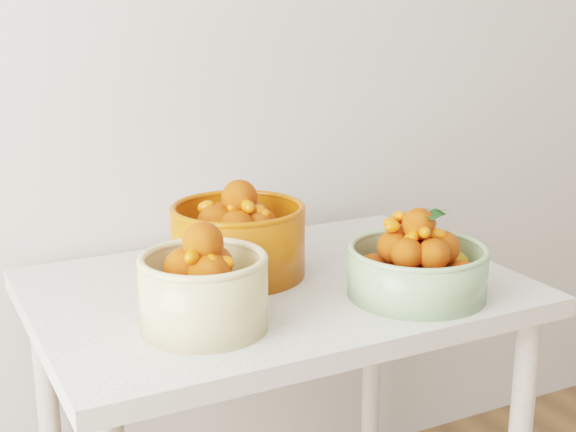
% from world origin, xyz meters
% --- Properties ---
extents(table, '(1.00, 0.70, 0.75)m').
position_xyz_m(table, '(-0.16, 1.60, 0.65)').
color(table, silver).
rests_on(table, ground).
extents(bowl_cream, '(0.28, 0.28, 0.20)m').
position_xyz_m(bowl_cream, '(-0.38, 1.45, 0.83)').
color(bowl_cream, '#D5C185').
rests_on(bowl_cream, table).
extents(bowl_green, '(0.36, 0.36, 0.18)m').
position_xyz_m(bowl_green, '(0.06, 1.41, 0.81)').
color(bowl_green, '#88B37E').
rests_on(bowl_green, table).
extents(bowl_orange, '(0.32, 0.32, 0.21)m').
position_xyz_m(bowl_orange, '(-0.21, 1.69, 0.83)').
color(bowl_orange, '#C3440A').
rests_on(bowl_orange, table).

